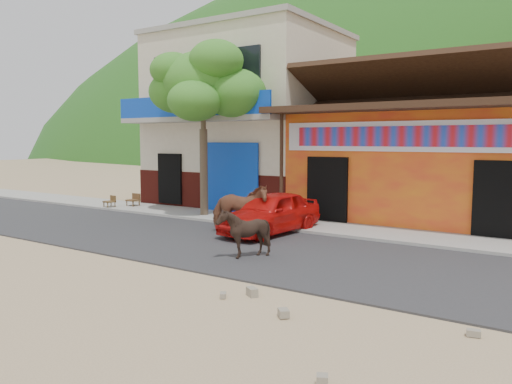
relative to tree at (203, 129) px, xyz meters
The scene contains 12 objects.
ground 8.03m from the tree, 51.58° to the right, with size 120.00×120.00×0.00m, color #9E825B.
road 6.45m from the tree, 35.66° to the right, with size 60.00×5.00×0.04m, color #28282B.
sidewalk 5.53m from the tree, ahead, with size 60.00×2.00×0.12m, color gray.
dance_club 7.93m from the tree, 32.47° to the left, with size 8.00×6.00×3.60m, color orange.
cafe_building 4.31m from the tree, 102.09° to the left, with size 7.00×6.00×7.00m, color beige.
tree is the anchor object (origin of this frame).
cow_tan 4.16m from the tree, 33.14° to the right, with size 0.78×1.71×1.44m, color brown.
cow_dark 6.80m from the tree, 42.30° to the right, with size 0.94×1.06×1.16m, color black.
red_car 4.57m from the tree, 20.63° to the right, with size 1.45×3.60×1.23m, color red.
scooter 4.05m from the tree, ahead, with size 0.53×1.51×0.79m, color black.
cafe_chair_left 5.13m from the tree, behind, with size 0.39×0.39×0.83m, color #4B3219, non-canonical shape.
cafe_chair_right 4.64m from the tree, behind, with size 0.43×0.43×0.91m, color #4F381A, non-canonical shape.
Camera 1 is at (6.55, -7.72, 2.75)m, focal length 35.00 mm.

